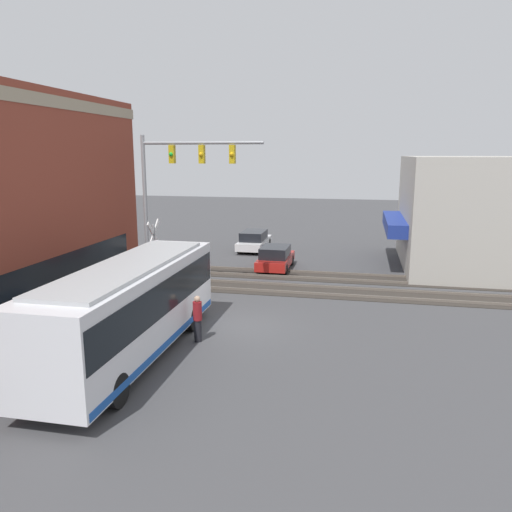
% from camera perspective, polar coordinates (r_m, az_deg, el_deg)
% --- Properties ---
extents(ground_plane, '(120.00, 120.00, 0.00)m').
position_cam_1_polar(ground_plane, '(20.79, -2.18, -8.03)').
color(ground_plane, '#424244').
extents(shop_building, '(10.88, 9.16, 6.82)m').
position_cam_1_polar(shop_building, '(33.59, 23.32, 4.55)').
color(shop_building, '#B2ADA3').
rests_on(shop_building, ground).
extents(city_bus, '(10.34, 2.59, 3.35)m').
position_cam_1_polar(city_bus, '(17.73, -14.14, -5.63)').
color(city_bus, silver).
rests_on(city_bus, ground).
extents(traffic_signal_gantry, '(0.42, 6.31, 7.91)m').
position_cam_1_polar(traffic_signal_gantry, '(25.68, -9.09, 8.73)').
color(traffic_signal_gantry, gray).
rests_on(traffic_signal_gantry, ground).
extents(crossing_signal, '(1.41, 1.18, 3.81)m').
position_cam_1_polar(crossing_signal, '(25.10, -11.55, 0.61)').
color(crossing_signal, gray).
rests_on(crossing_signal, ground).
extents(rail_track_near, '(2.60, 60.00, 0.15)m').
position_cam_1_polar(rail_track_near, '(26.37, 0.99, -3.68)').
color(rail_track_near, '#332D28').
rests_on(rail_track_near, ground).
extents(rail_track_far, '(2.60, 60.00, 0.15)m').
position_cam_1_polar(rail_track_far, '(29.42, 2.18, -2.06)').
color(rail_track_far, '#332D28').
rests_on(rail_track_far, ground).
extents(parked_car_red, '(4.23, 1.82, 1.46)m').
position_cam_1_polar(parked_car_red, '(30.58, 2.24, -0.30)').
color(parked_car_red, '#B21E19').
rests_on(parked_car_red, ground).
extents(parked_car_white, '(4.70, 1.82, 1.43)m').
position_cam_1_polar(parked_car_white, '(36.73, -0.21, 1.73)').
color(parked_car_white, silver).
rests_on(parked_car_white, ground).
extents(pedestrian_near_bus, '(0.34, 0.34, 1.79)m').
position_cam_1_polar(pedestrian_near_bus, '(19.02, -6.70, -7.08)').
color(pedestrian_near_bus, black).
rests_on(pedestrian_near_bus, ground).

